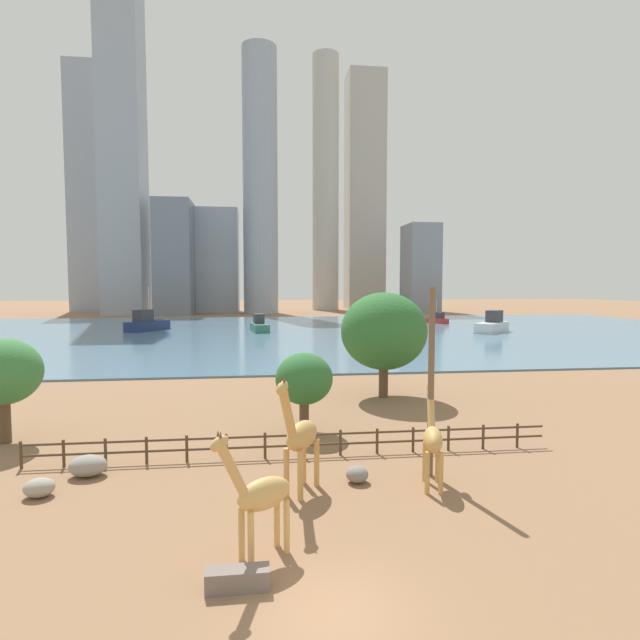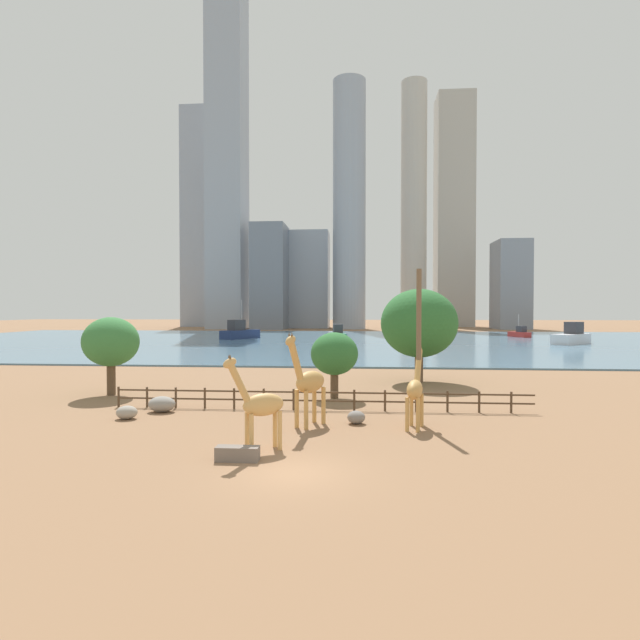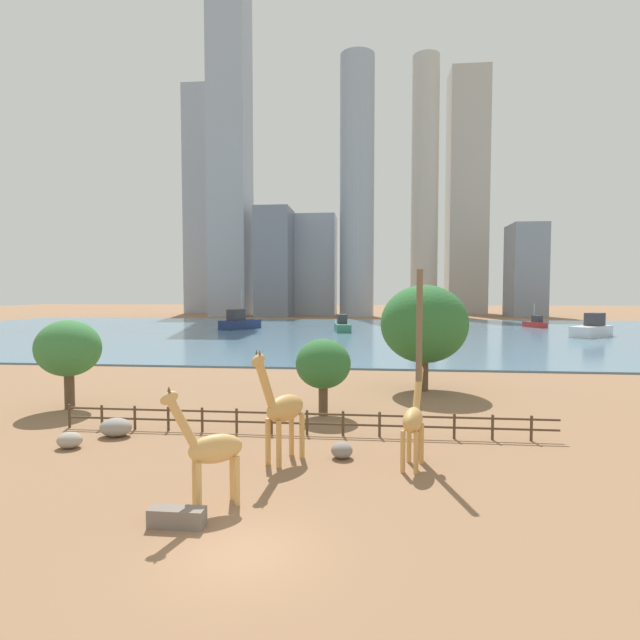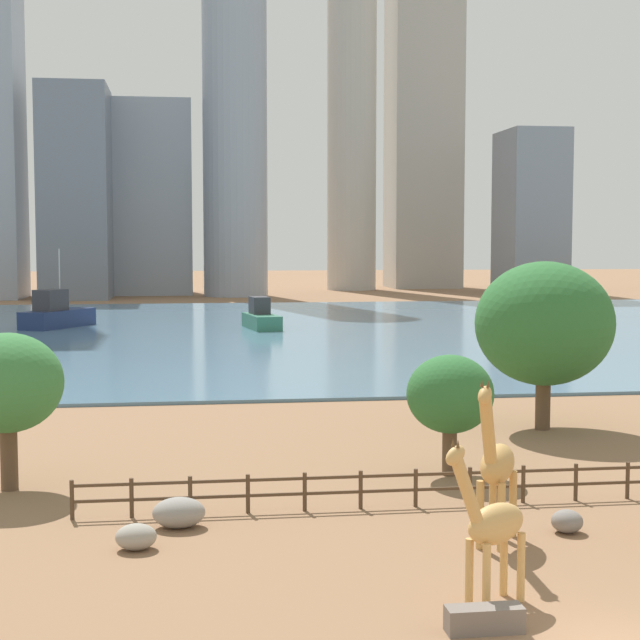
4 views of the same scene
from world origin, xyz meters
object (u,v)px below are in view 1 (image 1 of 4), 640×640
object	(u,v)px
boulder_small	(357,474)
tree_right_tall	(304,379)
boulder_near_fence	(39,488)
tree_left_large	(3,372)
boat_ferry	(259,326)
boulder_by_pole	(88,466)
boat_barge	(492,325)
giraffe_companion	(260,495)
feeding_trough	(238,579)
boat_sailboat	(147,323)
tree_center_broad	(384,331)
giraffe_young	(433,438)
utility_pole	(431,382)
giraffe_tall	(300,436)
boat_tug	(438,319)

from	to	relation	value
boulder_small	tree_right_tall	world-z (taller)	tree_right_tall
boulder_near_fence	tree_left_large	size ratio (longest dim) A/B	0.21
tree_right_tall	boat_ferry	bearing A→B (deg)	92.28
boulder_by_pole	boat_barge	world-z (taller)	boat_barge
giraffe_companion	boulder_by_pole	size ratio (longest dim) A/B	2.64
giraffe_companion	feeding_trough	size ratio (longest dim) A/B	2.43
boat_sailboat	tree_center_broad	bearing A→B (deg)	-123.65
giraffe_young	tree_left_large	world-z (taller)	tree_left_large
tree_right_tall	boat_barge	xyz separation A→B (m)	(38.93, 55.78, -1.61)
giraffe_companion	boat_barge	size ratio (longest dim) A/B	0.51
boat_sailboat	boat_barge	distance (m)	62.94
boulder_small	boat_ferry	bearing A→B (deg)	93.34
giraffe_companion	giraffe_young	size ratio (longest dim) A/B	1.00
boulder_by_pole	feeding_trough	world-z (taller)	boulder_by_pole
giraffe_companion	tree_left_large	xyz separation A→B (m)	(-13.79, 13.37, 1.82)
boulder_near_fence	boat_sailboat	distance (m)	74.85
tree_center_broad	feeding_trough	bearing A→B (deg)	-113.57
boulder_small	boat_sailboat	bearing A→B (deg)	108.47
utility_pole	tree_right_tall	distance (m)	9.00
giraffe_young	utility_pole	bearing A→B (deg)	-0.05
tree_center_broad	boat_ferry	xyz separation A→B (m)	(-9.34, 53.90, -3.81)
tree_center_broad	boulder_small	bearing A→B (deg)	-108.11
utility_pole	tree_right_tall	bearing A→B (deg)	124.26
tree_left_large	tree_center_broad	world-z (taller)	tree_center_broad
boulder_near_fence	boat_ferry	bearing A→B (deg)	82.62
boat_ferry	boat_sailboat	bearing A→B (deg)	-109.72
feeding_trough	tree_center_broad	distance (m)	25.77
boat_sailboat	giraffe_tall	bearing A→B (deg)	-134.52
giraffe_young	boulder_by_pole	world-z (taller)	giraffe_young
boulder_near_fence	feeding_trough	bearing A→B (deg)	-41.20
boat_barge	tree_center_broad	bearing A→B (deg)	12.26
boulder_by_pole	boulder_small	bearing A→B (deg)	-10.41
boulder_by_pole	tree_right_tall	xyz separation A→B (m)	(10.29, 5.60, 2.64)
boulder_near_fence	boat_ferry	world-z (taller)	boat_ferry
feeding_trough	boat_sailboat	world-z (taller)	boat_sailboat
giraffe_companion	boulder_small	distance (m)	7.20
tree_center_broad	boat_ferry	bearing A→B (deg)	99.84
boulder_small	boat_tug	distance (m)	92.04
giraffe_tall	boulder_near_fence	size ratio (longest dim) A/B	4.28
giraffe_tall	giraffe_young	world-z (taller)	giraffe_tall
tree_center_broad	boat_sailboat	size ratio (longest dim) A/B	0.86
feeding_trough	boulder_small	bearing A→B (deg)	55.63
utility_pole	boat_tug	distance (m)	90.47
giraffe_companion	boat_sailboat	bearing A→B (deg)	-108.89
boulder_by_pole	boulder_small	world-z (taller)	boulder_by_pole
tree_right_tall	boat_sailboat	size ratio (longest dim) A/B	0.50
boulder_small	tree_left_large	world-z (taller)	tree_left_large
giraffe_young	boat_barge	bearing A→B (deg)	-13.16
giraffe_companion	tree_center_broad	world-z (taller)	tree_center_broad
boat_sailboat	boat_tug	bearing A→B (deg)	-50.58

